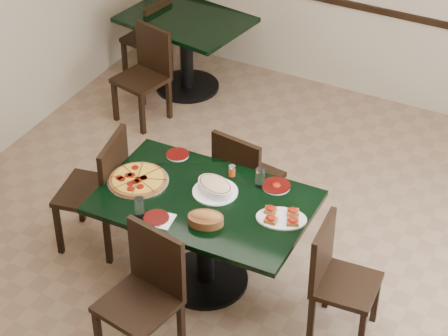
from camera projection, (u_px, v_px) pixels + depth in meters
The scene contains 20 objects.
floor at pixel (238, 266), 6.47m from camera, with size 5.50×5.50×0.00m, color brown.
main_table at pixel (205, 220), 6.00m from camera, with size 1.46×0.96×0.75m.
back_table at pixel (186, 40), 8.23m from camera, with size 1.24×0.98×0.75m.
chair_far at pixel (244, 176), 6.54m from camera, with size 0.46×0.46×0.88m.
chair_near at pixel (146, 289), 5.52m from camera, with size 0.51×0.51×0.94m.
chair_right at pixel (336, 274), 5.69m from camera, with size 0.43×0.43×0.87m.
chair_left at pixel (101, 186), 6.35m from camera, with size 0.53×0.53×0.97m.
back_chair_near at pixel (147, 69), 7.85m from camera, with size 0.49×0.49×0.87m.
back_chair_left at pixel (152, 35), 8.47m from camera, with size 0.44×0.44×0.81m.
pepperoni_pizza at pixel (138, 180), 6.05m from camera, with size 0.43×0.43×0.04m.
lasagna_casserole at pixel (215, 187), 5.93m from camera, with size 0.33×0.31×0.09m.
bread_basket at pixel (206, 219), 5.67m from camera, with size 0.28×0.23×0.10m.
bruschetta_platter at pixel (281, 217), 5.71m from camera, with size 0.39×0.32×0.05m.
side_plate_near at pixel (156, 218), 5.73m from camera, with size 0.17×0.17×0.02m.
side_plate_far_r at pixel (276, 186), 6.00m from camera, with size 0.20×0.20×0.03m.
side_plate_far_l at pixel (178, 155), 6.31m from camera, with size 0.17×0.17×0.02m.
napkin_setting at pixel (161, 220), 5.72m from camera, with size 0.19×0.19×0.01m.
water_glass_a at pixel (260, 178), 5.98m from camera, with size 0.06×0.06×0.14m, color white.
water_glass_b at pixel (139, 207), 5.72m from camera, with size 0.07×0.07×0.14m, color white.
pepper_shaker at pixel (232, 171), 6.09m from camera, with size 0.05×0.05×0.08m.
Camera 1 is at (2.13, -4.29, 4.40)m, focal length 70.00 mm.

